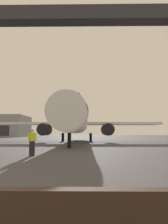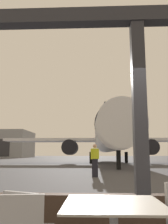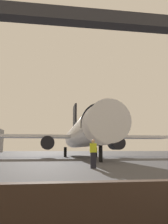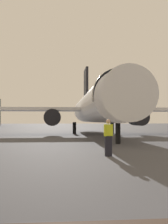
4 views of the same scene
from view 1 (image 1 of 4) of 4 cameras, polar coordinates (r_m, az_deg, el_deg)
ground_plane at (r=43.17m, az=-3.10°, el=-8.08°), size 220.00×220.00×0.00m
airplane at (r=31.12m, az=-2.38°, el=-2.73°), size 27.37×30.41×10.18m
ground_crew_worker at (r=13.41m, az=-14.80°, el=-8.38°), size 0.45×0.41×1.74m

